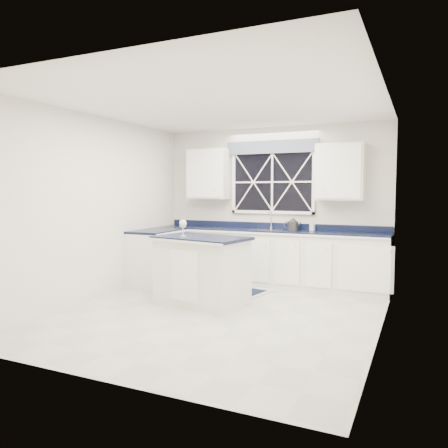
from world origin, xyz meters
The scene contains 13 objects.
ground centered at (0.00, 0.00, 0.00)m, with size 4.50×4.50×0.00m, color #B7B7B2.
back_wall centered at (0.00, 2.25, 1.35)m, with size 4.00×0.10×2.70m, color silver.
base_cabinets centered at (-0.33, 1.78, 0.45)m, with size 3.99×1.60×0.90m.
countertop centered at (0.00, 1.95, 0.92)m, with size 3.98×0.64×0.04m, color black.
dishwasher centered at (-1.10, 1.95, 0.41)m, with size 0.60×0.58×0.82m, color black.
window centered at (0.00, 2.20, 1.83)m, with size 1.65×0.09×1.26m.
upper_cabinets centered at (0.00, 2.08, 1.90)m, with size 3.10×0.34×0.90m.
faucet centered at (0.00, 2.14, 1.10)m, with size 0.05×0.20×0.30m.
island centered at (-0.42, 0.35, 0.48)m, with size 1.40×1.00×0.96m.
rug centered at (-0.49, 1.21, 0.01)m, with size 1.54×1.12×0.02m.
kettle centered at (0.42, 2.06, 1.04)m, with size 0.28×0.23×0.21m.
wine_glass centered at (-0.68, 0.28, 1.13)m, with size 0.10×0.10×0.24m.
soap_bottle centered at (0.73, 2.13, 1.02)m, with size 0.07×0.08×0.16m, color silver.
Camera 1 is at (2.39, -5.06, 1.61)m, focal length 35.00 mm.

